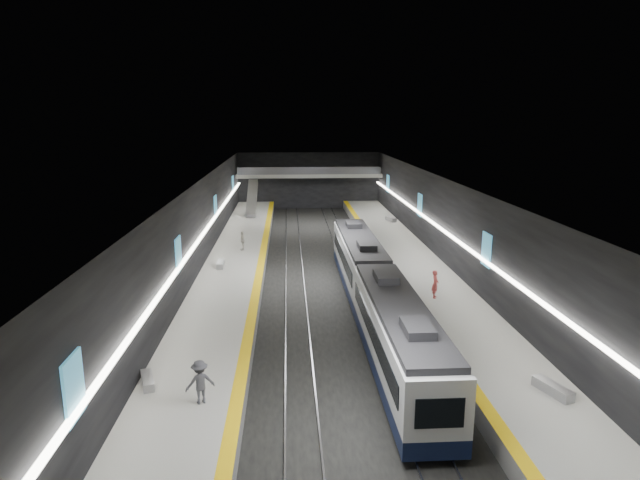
{
  "coord_description": "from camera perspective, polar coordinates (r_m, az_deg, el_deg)",
  "views": [
    {
      "loc": [
        -2.96,
        -41.07,
        13.02
      ],
      "look_at": [
        -0.16,
        5.31,
        2.2
      ],
      "focal_mm": 30.0,
      "sensor_mm": 36.0,
      "label": 1
    }
  ],
  "objects": [
    {
      "name": "tile_surface_right",
      "position": [
        44.05,
        10.44,
        -2.94
      ],
      "size": [
        5.0,
        70.0,
        0.02
      ],
      "primitive_type": "cube",
      "color": "#B7B6B1",
      "rests_on": "platform_right"
    },
    {
      "name": "tactile_strip_right",
      "position": [
        43.57,
        7.62,
        -3.0
      ],
      "size": [
        0.6,
        70.0,
        0.02
      ],
      "primitive_type": "cube",
      "color": "yellow",
      "rests_on": "platform_right"
    },
    {
      "name": "escalator",
      "position": [
        67.98,
        -7.26,
        4.44
      ],
      "size": [
        1.2,
        7.5,
        3.92
      ],
      "primitive_type": "cube",
      "rotation": [
        0.44,
        0.0,
        0.0
      ],
      "color": "#99999E",
      "rests_on": "platform_left"
    },
    {
      "name": "bench_left_far",
      "position": [
        44.35,
        -10.57,
        -2.54
      ],
      "size": [
        0.59,
        1.9,
        0.46
      ],
      "primitive_type": "cube",
      "rotation": [
        0.0,
        0.0,
        0.04
      ],
      "color": "#99999E",
      "rests_on": "platform_left"
    },
    {
      "name": "passenger_left_b",
      "position": [
        24.06,
        -12.67,
        -14.59
      ],
      "size": [
        1.43,
        1.13,
        1.93
      ],
      "primitive_type": "imported",
      "rotation": [
        0.0,
        0.0,
        3.52
      ],
      "color": "#43434B",
      "rests_on": "platform_left"
    },
    {
      "name": "train",
      "position": [
        34.58,
        5.84,
        -5.2
      ],
      "size": [
        2.69,
        30.04,
        3.6
      ],
      "color": "#0F1838",
      "rests_on": "ground"
    },
    {
      "name": "ad_posters",
      "position": [
        43.02,
        0.56,
        1.69
      ],
      "size": [
        19.94,
        53.5,
        2.2
      ],
      "color": "teal",
      "rests_on": "wall_left"
    },
    {
      "name": "wall_back",
      "position": [
        76.66,
        -1.22,
        6.35
      ],
      "size": [
        20.0,
        0.04,
        8.0
      ],
      "primitive_type": "cube",
      "color": "black",
      "rests_on": "ground"
    },
    {
      "name": "bench_right_near",
      "position": [
        26.6,
        23.57,
        -14.35
      ],
      "size": [
        1.18,
        2.05,
        0.48
      ],
      "primitive_type": "cube",
      "rotation": [
        0.0,
        0.0,
        0.34
      ],
      "color": "#99999E",
      "rests_on": "platform_right"
    },
    {
      "name": "cove_light_left",
      "position": [
        42.64,
        -12.6,
        0.3
      ],
      "size": [
        0.25,
        68.6,
        0.12
      ],
      "primitive_type": "cube",
      "color": "white",
      "rests_on": "wall_left"
    },
    {
      "name": "wall_right",
      "position": [
        44.0,
        13.76,
        0.9
      ],
      "size": [
        0.04,
        70.0,
        8.0
      ],
      "primitive_type": "cube",
      "color": "black",
      "rests_on": "ground"
    },
    {
      "name": "tile_surface_left",
      "position": [
        43.03,
        -9.38,
        -3.28
      ],
      "size": [
        5.0,
        70.0,
        0.02
      ],
      "primitive_type": "cube",
      "color": "#B7B6B1",
      "rests_on": "platform_left"
    },
    {
      "name": "platform_right",
      "position": [
        44.19,
        10.41,
        -3.57
      ],
      "size": [
        5.0,
        70.0,
        1.0
      ],
      "primitive_type": "cube",
      "color": "slate",
      "rests_on": "ground"
    },
    {
      "name": "ground",
      "position": [
        43.18,
        0.64,
        -4.44
      ],
      "size": [
        70.0,
        70.0,
        0.0
      ],
      "primitive_type": "plane",
      "color": "black",
      "rests_on": "ground"
    },
    {
      "name": "bench_left_near",
      "position": [
        26.45,
        -17.93,
        -14.09
      ],
      "size": [
        1.01,
        1.79,
        0.42
      ],
      "primitive_type": "cube",
      "rotation": [
        0.0,
        0.0,
        0.32
      ],
      "color": "#99999E",
      "rests_on": "platform_left"
    },
    {
      "name": "tactile_strip_left",
      "position": [
        42.85,
        -6.45,
        -3.24
      ],
      "size": [
        0.6,
        70.0,
        0.02
      ],
      "primitive_type": "cube",
      "color": "yellow",
      "rests_on": "platform_left"
    },
    {
      "name": "ceiling",
      "position": [
        41.48,
        0.67,
        6.16
      ],
      "size": [
        20.0,
        70.0,
        0.04
      ],
      "primitive_type": "cube",
      "rotation": [
        3.14,
        0.0,
        0.0
      ],
      "color": "beige",
      "rests_on": "wall_left"
    },
    {
      "name": "mezzanine_bridge",
      "position": [
        74.48,
        -1.16,
        6.95
      ],
      "size": [
        20.0,
        3.0,
        1.5
      ],
      "color": "gray",
      "rests_on": "wall_left"
    },
    {
      "name": "cove_light_right",
      "position": [
        43.98,
        13.5,
        0.64
      ],
      "size": [
        0.25,
        68.6,
        0.12
      ],
      "primitive_type": "cube",
      "color": "white",
      "rests_on": "wall_right"
    },
    {
      "name": "bench_right_far",
      "position": [
        63.03,
        7.57,
        2.22
      ],
      "size": [
        1.02,
        2.02,
        0.48
      ],
      "primitive_type": "cube",
      "rotation": [
        0.0,
        0.0,
        0.26
      ],
      "color": "#99999E",
      "rests_on": "platform_right"
    },
    {
      "name": "wall_left",
      "position": [
        42.63,
        -12.88,
        0.56
      ],
      "size": [
        0.04,
        70.0,
        8.0
      ],
      "primitive_type": "cube",
      "color": "black",
      "rests_on": "ground"
    },
    {
      "name": "rails",
      "position": [
        43.16,
        0.64,
        -4.36
      ],
      "size": [
        6.52,
        70.0,
        0.12
      ],
      "color": "gray",
      "rests_on": "ground"
    },
    {
      "name": "platform_left",
      "position": [
        43.17,
        -9.36,
        -3.93
      ],
      "size": [
        5.0,
        70.0,
        1.0
      ],
      "primitive_type": "cube",
      "color": "slate",
      "rests_on": "ground"
    },
    {
      "name": "passenger_left_a",
      "position": [
        49.31,
        -8.27,
        -0.07
      ],
      "size": [
        0.58,
        1.1,
        1.78
      ],
      "primitive_type": "imported",
      "rotation": [
        0.0,
        0.0,
        -1.42
      ],
      "color": "beige",
      "rests_on": "platform_left"
    },
    {
      "name": "passenger_right_a",
      "position": [
        36.91,
        12.18,
        -4.64
      ],
      "size": [
        0.65,
        0.8,
        1.9
      ],
      "primitive_type": "imported",
      "rotation": [
        0.0,
        0.0,
        1.25
      ],
      "color": "#D34F4E",
      "rests_on": "platform_right"
    }
  ]
}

